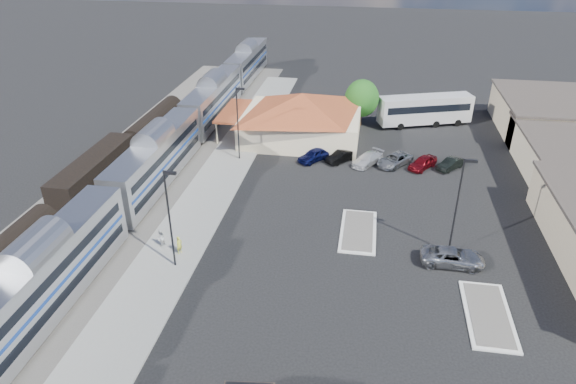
# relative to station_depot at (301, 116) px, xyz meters

# --- Properties ---
(ground) EXTENTS (280.00, 280.00, 0.00)m
(ground) POSITION_rel_station_depot_xyz_m (4.56, -24.00, -3.13)
(ground) COLOR black
(ground) RESTS_ON ground
(railbed) EXTENTS (16.00, 100.00, 0.12)m
(railbed) POSITION_rel_station_depot_xyz_m (-16.44, -16.00, -3.07)
(railbed) COLOR #4C4944
(railbed) RESTS_ON ground
(platform) EXTENTS (5.50, 92.00, 0.18)m
(platform) POSITION_rel_station_depot_xyz_m (-7.44, -18.00, -3.04)
(platform) COLOR gray
(platform) RESTS_ON ground
(passenger_train) EXTENTS (3.00, 104.00, 5.55)m
(passenger_train) POSITION_rel_station_depot_xyz_m (-13.44, -16.05, -0.26)
(passenger_train) COLOR silver
(passenger_train) RESTS_ON ground
(freight_cars) EXTENTS (2.80, 46.00, 4.00)m
(freight_cars) POSITION_rel_station_depot_xyz_m (-19.44, -18.47, -1.21)
(freight_cars) COLOR black
(freight_cars) RESTS_ON ground
(station_depot) EXTENTS (18.35, 12.24, 6.20)m
(station_depot) POSITION_rel_station_depot_xyz_m (0.00, 0.00, 0.00)
(station_depot) COLOR beige
(station_depot) RESTS_ON ground
(traffic_island_south) EXTENTS (3.30, 7.50, 0.21)m
(traffic_island_south) POSITION_rel_station_depot_xyz_m (8.56, -22.00, -3.03)
(traffic_island_south) COLOR silver
(traffic_island_south) RESTS_ON ground
(traffic_island_north) EXTENTS (3.30, 7.50, 0.21)m
(traffic_island_north) POSITION_rel_station_depot_xyz_m (18.56, -32.00, -3.03)
(traffic_island_north) COLOR silver
(traffic_island_north) RESTS_ON ground
(lamp_plat_s) EXTENTS (1.08, 0.25, 9.00)m
(lamp_plat_s) POSITION_rel_station_depot_xyz_m (-6.34, -30.00, 2.21)
(lamp_plat_s) COLOR black
(lamp_plat_s) RESTS_ON ground
(lamp_plat_n) EXTENTS (1.08, 0.25, 9.00)m
(lamp_plat_n) POSITION_rel_station_depot_xyz_m (-6.34, -8.00, 2.21)
(lamp_plat_n) COLOR black
(lamp_plat_n) RESTS_ON ground
(lamp_lot) EXTENTS (1.08, 0.25, 9.00)m
(lamp_lot) POSITION_rel_station_depot_xyz_m (16.66, -24.00, 2.21)
(lamp_lot) COLOR black
(lamp_lot) RESTS_ON ground
(tree_depot) EXTENTS (4.71, 4.71, 6.63)m
(tree_depot) POSITION_rel_station_depot_xyz_m (7.56, 6.00, 0.89)
(tree_depot) COLOR #382314
(tree_depot) RESTS_ON ground
(suv) EXTENTS (5.38, 2.53, 1.49)m
(suv) POSITION_rel_station_depot_xyz_m (16.63, -25.83, -2.39)
(suv) COLOR #94969B
(suv) RESTS_ON ground
(coach_bus) EXTENTS (13.27, 7.01, 4.19)m
(coach_bus) POSITION_rel_station_depot_xyz_m (16.40, 7.83, -0.72)
(coach_bus) COLOR white
(coach_bus) RESTS_ON ground
(person_a) EXTENTS (0.61, 0.71, 1.66)m
(person_a) POSITION_rel_station_depot_xyz_m (-6.65, -28.26, -2.12)
(person_a) COLOR #D1D241
(person_a) RESTS_ON platform
(person_b) EXTENTS (0.85, 0.95, 1.60)m
(person_b) POSITION_rel_station_depot_xyz_m (-8.68, -27.45, -2.15)
(person_b) COLOR silver
(person_b) RESTS_ON platform
(parked_car_a) EXTENTS (4.17, 4.52, 1.50)m
(parked_car_a) POSITION_rel_station_depot_xyz_m (2.55, -6.83, -2.38)
(parked_car_a) COLOR #0E1246
(parked_car_a) RESTS_ON ground
(parked_car_b) EXTENTS (3.74, 4.03, 1.35)m
(parked_car_b) POSITION_rel_station_depot_xyz_m (5.75, -6.53, -2.46)
(parked_car_b) COLOR black
(parked_car_b) RESTS_ON ground
(parked_car_c) EXTENTS (4.22, 4.98, 1.37)m
(parked_car_c) POSITION_rel_station_depot_xyz_m (8.95, -6.83, -2.45)
(parked_car_c) COLOR silver
(parked_car_c) RESTS_ON ground
(parked_car_d) EXTENTS (4.89, 5.30, 1.38)m
(parked_car_d) POSITION_rel_station_depot_xyz_m (12.15, -6.53, -2.44)
(parked_car_d) COLOR gray
(parked_car_d) RESTS_ON ground
(parked_car_e) EXTENTS (3.89, 4.47, 1.45)m
(parked_car_e) POSITION_rel_station_depot_xyz_m (15.35, -6.83, -2.40)
(parked_car_e) COLOR maroon
(parked_car_e) RESTS_ON ground
(parked_car_f) EXTENTS (3.59, 3.82, 1.28)m
(parked_car_f) POSITION_rel_station_depot_xyz_m (18.55, -6.53, -2.49)
(parked_car_f) COLOR black
(parked_car_f) RESTS_ON ground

